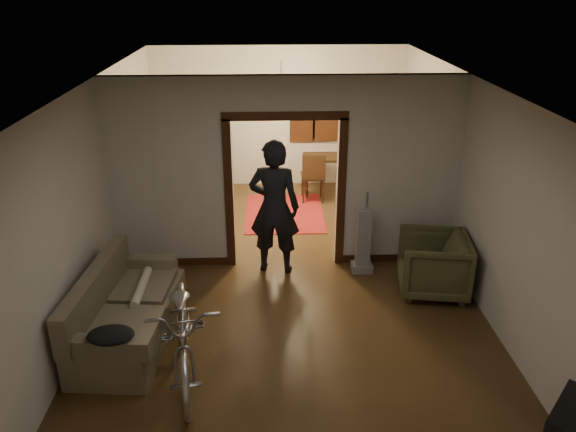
{
  "coord_description": "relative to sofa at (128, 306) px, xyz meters",
  "views": [
    {
      "loc": [
        -0.26,
        -6.84,
        4.01
      ],
      "look_at": [
        0.0,
        -0.3,
        1.2
      ],
      "focal_mm": 35.0,
      "sensor_mm": 36.0,
      "label": 1
    }
  ],
  "objects": [
    {
      "name": "floor",
      "position": [
        1.91,
        1.15,
        -0.45
      ],
      "size": [
        5.0,
        8.5,
        0.01
      ],
      "primitive_type": "cube",
      "color": "#342210",
      "rests_on": "ground"
    },
    {
      "name": "ceiling",
      "position": [
        1.91,
        1.15,
        2.35
      ],
      "size": [
        5.0,
        8.5,
        0.01
      ],
      "primitive_type": "cube",
      "color": "white",
      "rests_on": "floor"
    },
    {
      "name": "wall_back",
      "position": [
        1.91,
        5.4,
        0.95
      ],
      "size": [
        5.0,
        0.02,
        2.8
      ],
      "primitive_type": "cube",
      "color": "beige",
      "rests_on": "floor"
    },
    {
      "name": "wall_left",
      "position": [
        -0.59,
        1.15,
        0.95
      ],
      "size": [
        0.02,
        8.5,
        2.8
      ],
      "primitive_type": "cube",
      "color": "beige",
      "rests_on": "floor"
    },
    {
      "name": "wall_right",
      "position": [
        4.41,
        1.15,
        0.95
      ],
      "size": [
        0.02,
        8.5,
        2.8
      ],
      "primitive_type": "cube",
      "color": "beige",
      "rests_on": "floor"
    },
    {
      "name": "partition_wall",
      "position": [
        1.91,
        1.9,
        0.95
      ],
      "size": [
        5.0,
        0.14,
        2.8
      ],
      "primitive_type": "cube",
      "color": "beige",
      "rests_on": "floor"
    },
    {
      "name": "door_casing",
      "position": [
        1.91,
        1.9,
        0.65
      ],
      "size": [
        1.74,
        0.2,
        2.32
      ],
      "primitive_type": "cube",
      "color": "#34190C",
      "rests_on": "floor"
    },
    {
      "name": "far_window",
      "position": [
        2.61,
        5.36,
        1.1
      ],
      "size": [
        0.98,
        0.06,
        1.28
      ],
      "primitive_type": "cube",
      "color": "black",
      "rests_on": "wall_back"
    },
    {
      "name": "chandelier",
      "position": [
        1.91,
        3.65,
        1.9
      ],
      "size": [
        0.24,
        0.24,
        0.24
      ],
      "primitive_type": "sphere",
      "color": "#FFE0A5",
      "rests_on": "ceiling"
    },
    {
      "name": "light_switch",
      "position": [
        2.96,
        1.83,
        0.8
      ],
      "size": [
        0.08,
        0.01,
        0.12
      ],
      "primitive_type": "cube",
      "color": "silver",
      "rests_on": "partition_wall"
    },
    {
      "name": "sofa",
      "position": [
        0.0,
        0.0,
        0.0
      ],
      "size": [
        1.06,
        2.05,
        0.91
      ],
      "primitive_type": "cube",
      "rotation": [
        0.0,
        0.0,
        -0.09
      ],
      "color": "brown",
      "rests_on": "floor"
    },
    {
      "name": "rolled_paper",
      "position": [
        0.1,
        0.3,
        0.08
      ],
      "size": [
        0.11,
        0.85,
        0.11
      ],
      "primitive_type": "cylinder",
      "rotation": [
        1.57,
        0.0,
        0.0
      ],
      "color": "beige",
      "rests_on": "sofa"
    },
    {
      "name": "jacket",
      "position": [
        0.05,
        -0.91,
        0.23
      ],
      "size": [
        0.47,
        0.35,
        0.14
      ],
      "primitive_type": "ellipsoid",
      "color": "black",
      "rests_on": "sofa"
    },
    {
      "name": "bicycle",
      "position": [
        0.74,
        -0.63,
        0.08
      ],
      "size": [
        1.02,
        2.12,
        1.07
      ],
      "primitive_type": "imported",
      "rotation": [
        0.0,
        0.0,
        0.16
      ],
      "color": "silver",
      "rests_on": "floor"
    },
    {
      "name": "armchair",
      "position": [
        3.88,
        0.94,
        -0.04
      ],
      "size": [
        1.04,
        1.02,
        0.83
      ],
      "primitive_type": "imported",
      "rotation": [
        0.0,
        0.0,
        -1.72
      ],
      "color": "#444627",
      "rests_on": "floor"
    },
    {
      "name": "vacuum",
      "position": [
        3.03,
        1.55,
        0.04
      ],
      "size": [
        0.36,
        0.32,
        0.98
      ],
      "primitive_type": "cube",
      "rotation": [
        0.0,
        0.0,
        0.31
      ],
      "color": "gray",
      "rests_on": "floor"
    },
    {
      "name": "person",
      "position": [
        1.75,
        1.65,
        0.54
      ],
      "size": [
        0.79,
        0.59,
        1.99
      ],
      "primitive_type": "imported",
      "rotation": [
        0.0,
        0.0,
        2.97
      ],
      "color": "black",
      "rests_on": "floor"
    },
    {
      "name": "oriental_rug",
      "position": [
        1.96,
        3.78,
        -0.45
      ],
      "size": [
        1.43,
        1.87,
        0.01
      ],
      "primitive_type": "cube",
      "rotation": [
        0.0,
        0.0,
        -0.01
      ],
      "color": "maroon",
      "rests_on": "floor"
    },
    {
      "name": "locker",
      "position": [
        0.46,
        5.04,
        0.34
      ],
      "size": [
        0.88,
        0.61,
        1.6
      ],
      "primitive_type": "cube",
      "rotation": [
        0.0,
        0.0,
        0.23
      ],
      "color": "#1F341F",
      "rests_on": "floor"
    },
    {
      "name": "globe",
      "position": [
        0.46,
        5.04,
        1.49
      ],
      "size": [
        0.31,
        0.31,
        0.31
      ],
      "primitive_type": "sphere",
      "color": "#1E5972",
      "rests_on": "locker"
    },
    {
      "name": "desk",
      "position": [
        2.9,
        4.76,
        -0.07
      ],
      "size": [
        1.17,
        0.89,
        0.77
      ],
      "primitive_type": "cube",
      "rotation": [
        0.0,
        0.0,
        -0.33
      ],
      "color": "black",
      "rests_on": "floor"
    },
    {
      "name": "desk_chair",
      "position": [
        2.52,
        4.42,
        0.04
      ],
      "size": [
        0.45,
        0.45,
        0.98
      ],
      "primitive_type": "cube",
      "rotation": [
        0.0,
        0.0,
        -0.04
      ],
      "color": "black",
      "rests_on": "floor"
    }
  ]
}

